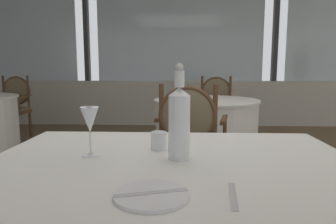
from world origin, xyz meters
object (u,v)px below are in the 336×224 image
(water_bottle, at_px, (179,121))
(dining_chair_0_1, at_px, (190,136))
(side_plate, at_px, (152,195))
(wine_glass, at_px, (90,121))
(dining_chair_1_0, at_px, (13,103))
(dining_chair_0_0, at_px, (215,105))
(water_tumbler, at_px, (159,141))

(water_bottle, xyz_separation_m, dining_chair_0_1, (0.08, 1.23, -0.33))
(side_plate, xyz_separation_m, water_bottle, (0.07, 0.35, 0.14))
(wine_glass, distance_m, dining_chair_1_0, 4.14)
(wine_glass, distance_m, dining_chair_0_0, 3.28)
(side_plate, height_order, dining_chair_0_1, dining_chair_0_1)
(water_tumbler, bearing_deg, water_bottle, -56.80)
(water_tumbler, height_order, dining_chair_1_0, dining_chair_1_0)
(water_bottle, relative_size, dining_chair_1_0, 0.36)
(side_plate, relative_size, wine_glass, 1.06)
(side_plate, relative_size, water_tumbler, 2.71)
(dining_chair_0_1, bearing_deg, water_bottle, -171.94)
(water_bottle, distance_m, water_tumbler, 0.19)
(side_plate, xyz_separation_m, dining_chair_1_0, (-2.51, 3.84, -0.20))
(dining_chair_0_1, bearing_deg, side_plate, -173.67)
(side_plate, bearing_deg, water_tumbler, 91.69)
(wine_glass, relative_size, dining_chair_0_0, 0.19)
(dining_chair_0_1, xyz_separation_m, dining_chair_1_0, (-2.66, 2.26, -0.01))
(side_plate, relative_size, dining_chair_0_1, 0.21)
(side_plate, bearing_deg, dining_chair_0_1, 84.50)
(dining_chair_0_1, bearing_deg, water_tumbler, -176.75)
(water_bottle, xyz_separation_m, water_tumbler, (-0.08, 0.13, -0.11))
(side_plate, height_order, dining_chair_0_0, dining_chair_0_0)
(side_plate, xyz_separation_m, dining_chair_0_0, (0.56, 3.53, -0.19))
(wine_glass, distance_m, water_tumbler, 0.29)
(wine_glass, height_order, dining_chair_1_0, dining_chair_1_0)
(dining_chair_0_1, distance_m, dining_chair_1_0, 3.49)
(water_tumbler, distance_m, dining_chair_0_1, 1.13)
(water_bottle, height_order, wine_glass, water_bottle)
(water_bottle, xyz_separation_m, dining_chair_0_0, (0.49, 3.18, -0.32))
(side_plate, height_order, dining_chair_1_0, dining_chair_1_0)
(wine_glass, bearing_deg, dining_chair_0_1, 70.74)
(water_tumbler, bearing_deg, dining_chair_0_0, 79.33)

